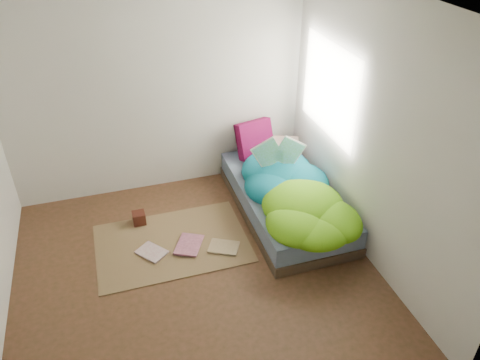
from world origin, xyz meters
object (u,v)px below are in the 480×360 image
object	(u,v)px
bed	(285,200)
wooden_box	(139,218)
open_book	(279,145)
pillow_magenta	(255,139)
floor_book_a	(144,258)
floor_book_b	(177,244)

from	to	relation	value
bed	wooden_box	world-z (taller)	bed
open_book	wooden_box	size ratio (longest dim) A/B	3.53
open_book	pillow_magenta	bearing A→B (deg)	102.64
bed	wooden_box	xyz separation A→B (m)	(-1.66, 0.28, -0.09)
floor_book_a	floor_book_b	size ratio (longest dim) A/B	0.87
floor_book_a	open_book	bearing A→B (deg)	-22.34
open_book	floor_book_a	xyz separation A→B (m)	(-1.64, -0.48, -0.81)
floor_book_b	floor_book_a	bearing A→B (deg)	-134.38
open_book	floor_book_b	size ratio (longest dim) A/B	1.42
bed	pillow_magenta	distance (m)	0.91
wooden_box	floor_book_a	size ratio (longest dim) A/B	0.46
pillow_magenta	wooden_box	world-z (taller)	pillow_magenta
bed	open_book	size ratio (longest dim) A/B	4.09
pillow_magenta	open_book	bearing A→B (deg)	-99.85
bed	floor_book_b	bearing A→B (deg)	-170.49
open_book	floor_book_a	size ratio (longest dim) A/B	1.64
pillow_magenta	floor_book_a	xyz separation A→B (m)	(-1.59, -1.15, -0.55)
open_book	floor_book_b	distance (m)	1.54
open_book	floor_book_a	world-z (taller)	open_book
wooden_box	floor_book_a	world-z (taller)	wooden_box
bed	wooden_box	distance (m)	1.68
bed	pillow_magenta	bearing A→B (deg)	96.84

